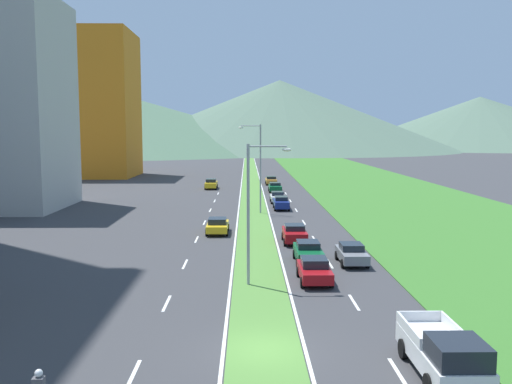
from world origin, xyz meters
The scene contains 39 objects.
ground_plane centered at (0.00, 0.00, 0.00)m, with size 600.00×600.00×0.00m, color #38383A.
grass_median centered at (0.00, 60.00, 0.03)m, with size 3.20×240.00×0.06m, color #518438.
grass_verge_right centered at (20.60, 60.00, 0.03)m, with size 24.00×240.00×0.06m, color #387028.
lane_dash_left_2 centered at (-5.10, -2.32, 0.01)m, with size 0.16×2.80×0.01m, color silver.
lane_dash_left_3 centered at (-5.10, 6.51, 0.01)m, with size 0.16×2.80×0.01m, color silver.
lane_dash_left_4 centered at (-5.10, 15.35, 0.01)m, with size 0.16×2.80×0.01m, color silver.
lane_dash_left_5 centered at (-5.10, 24.19, 0.01)m, with size 0.16×2.80×0.01m, color silver.
lane_dash_left_6 centered at (-5.10, 33.03, 0.01)m, with size 0.16×2.80×0.01m, color silver.
lane_dash_left_7 centered at (-5.10, 41.87, 0.01)m, with size 0.16×2.80×0.01m, color silver.
lane_dash_left_8 centered at (-5.10, 50.71, 0.01)m, with size 0.16×2.80×0.01m, color silver.
lane_dash_left_9 centered at (-5.10, 59.54, 0.01)m, with size 0.16×2.80×0.01m, color silver.
lane_dash_right_2 centered at (5.10, -2.32, 0.01)m, with size 0.16×2.80×0.01m, color silver.
lane_dash_right_3 centered at (5.10, 6.51, 0.01)m, with size 0.16×2.80×0.01m, color silver.
lane_dash_right_4 centered at (5.10, 15.35, 0.01)m, with size 0.16×2.80×0.01m, color silver.
lane_dash_right_5 centered at (5.10, 24.19, 0.01)m, with size 0.16×2.80×0.01m, color silver.
lane_dash_right_6 centered at (5.10, 33.03, 0.01)m, with size 0.16×2.80×0.01m, color silver.
lane_dash_right_7 centered at (5.10, 41.87, 0.01)m, with size 0.16×2.80×0.01m, color silver.
lane_dash_right_8 centered at (5.10, 50.71, 0.01)m, with size 0.16×2.80×0.01m, color silver.
lane_dash_right_9 centered at (5.10, 59.54, 0.01)m, with size 0.16×2.80×0.01m, color silver.
edge_line_median_left centered at (-1.75, 60.00, 0.01)m, with size 0.16×240.00×0.01m, color silver.
edge_line_median_right centered at (1.75, 60.00, 0.01)m, with size 0.16×240.00×0.01m, color silver.
domed_building centered at (-30.15, 44.19, 13.75)m, with size 14.32×14.32×33.03m.
midrise_colored centered at (-32.31, 92.01, 14.77)m, with size 16.57×16.57×29.53m, color orange.
hill_far_left centered at (-66.63, 247.70, 14.22)m, with size 201.09×201.09×28.44m, color #47664C.
hill_far_center centered at (15.70, 256.04, 17.48)m, with size 176.18×176.18×34.97m, color #516B56.
hill_far_right centered at (131.21, 289.00, 14.49)m, with size 160.21×160.21×28.98m, color #516B56.
street_lamp_near centered at (-0.36, 9.96, 4.93)m, with size 2.66×0.28×8.55m.
street_lamp_mid centered at (0.54, 39.39, 5.70)m, with size 2.58×0.34×10.07m.
car_0 centered at (6.63, 15.32, 0.73)m, with size 1.91×4.05×1.42m.
car_1 centered at (3.36, 42.56, 0.79)m, with size 1.86×4.47×1.54m.
car_2 centered at (3.26, 48.87, 0.73)m, with size 1.91×4.09×1.44m.
car_3 centered at (3.44, 10.69, 0.75)m, with size 1.98×4.09×1.48m.
car_4 centered at (3.52, 73.66, 0.75)m, with size 2.04×4.70×1.45m.
car_5 centered at (-3.43, 27.07, 0.74)m, with size 2.02×4.35×1.44m.
car_6 centered at (3.61, 15.70, 0.78)m, with size 1.94×4.32×1.51m.
car_7 centered at (3.24, 22.68, 0.79)m, with size 2.00×4.18×1.52m.
car_8 centered at (-6.58, 66.47, 0.82)m, with size 1.98×4.79×1.64m.
car_9 centered at (3.59, 61.66, 0.76)m, with size 2.02×4.60×1.45m.
pickup_truck_0 centered at (6.65, -2.83, 0.98)m, with size 2.18×5.40×2.00m.
Camera 1 is at (-0.72, -22.41, 9.26)m, focal length 38.46 mm.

